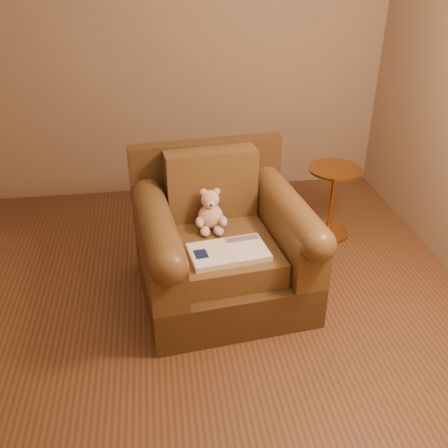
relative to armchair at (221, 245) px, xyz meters
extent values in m
plane|color=brown|center=(-0.29, -0.32, -0.37)|extent=(4.00, 4.00, 0.00)
cube|color=#8C7256|center=(-0.29, 1.68, 0.98)|extent=(4.00, 0.02, 2.70)
cube|color=#452F17|center=(0.01, -0.05, -0.22)|extent=(1.16, 1.12, 0.30)
cube|color=#452F17|center=(-0.05, 0.40, 0.25)|extent=(1.06, 0.23, 0.65)
cube|color=brown|center=(0.01, -0.10, 0.01)|extent=(0.69, 0.80, 0.16)
cube|color=brown|center=(-0.03, 0.26, 0.32)|extent=(0.63, 0.24, 0.47)
cube|color=brown|center=(-0.41, -0.15, 0.10)|extent=(0.31, 0.91, 0.34)
cube|color=brown|center=(0.43, -0.05, 0.10)|extent=(0.31, 0.91, 0.34)
cylinder|color=brown|center=(-0.41, -0.15, 0.27)|extent=(0.31, 0.91, 0.21)
cylinder|color=brown|center=(0.43, -0.05, 0.27)|extent=(0.31, 0.91, 0.21)
ellipsoid|color=beige|center=(-0.06, 0.10, 0.17)|extent=(0.16, 0.15, 0.17)
sphere|color=beige|center=(-0.06, 0.11, 0.29)|extent=(0.12, 0.12, 0.12)
ellipsoid|color=beige|center=(-0.10, 0.11, 0.34)|extent=(0.05, 0.03, 0.05)
ellipsoid|color=beige|center=(-0.01, 0.11, 0.34)|extent=(0.05, 0.03, 0.05)
ellipsoid|color=beige|center=(-0.06, 0.05, 0.28)|extent=(0.06, 0.04, 0.05)
sphere|color=black|center=(-0.06, 0.03, 0.28)|extent=(0.02, 0.02, 0.02)
ellipsoid|color=beige|center=(-0.14, 0.03, 0.17)|extent=(0.05, 0.11, 0.05)
ellipsoid|color=beige|center=(0.02, 0.02, 0.17)|extent=(0.05, 0.11, 0.05)
ellipsoid|color=beige|center=(-0.10, 0.00, 0.11)|extent=(0.07, 0.11, 0.05)
ellipsoid|color=beige|center=(-0.02, -0.01, 0.11)|extent=(0.07, 0.11, 0.05)
cube|color=beige|center=(0.01, -0.26, 0.10)|extent=(0.51, 0.35, 0.03)
cube|color=white|center=(-0.11, -0.27, 0.12)|extent=(0.27, 0.31, 0.00)
cube|color=white|center=(0.13, -0.24, 0.12)|extent=(0.27, 0.31, 0.00)
cube|color=beige|center=(0.01, -0.26, 0.12)|extent=(0.05, 0.28, 0.00)
cube|color=#0F1638|center=(-0.16, -0.28, 0.12)|extent=(0.09, 0.11, 0.00)
cube|color=slate|center=(0.11, -0.14, 0.12)|extent=(0.22, 0.09, 0.00)
cylinder|color=#C38235|center=(0.98, 0.63, -0.35)|extent=(0.33, 0.33, 0.03)
cylinder|color=#C38235|center=(0.98, 0.63, -0.07)|extent=(0.03, 0.03, 0.54)
cylinder|color=#C38235|center=(0.98, 0.63, 0.21)|extent=(0.42, 0.42, 0.02)
cylinder|color=#C38235|center=(0.98, 0.63, 0.20)|extent=(0.03, 0.03, 0.02)
camera|label=1|loc=(-0.37, -2.77, 1.75)|focal=40.00mm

